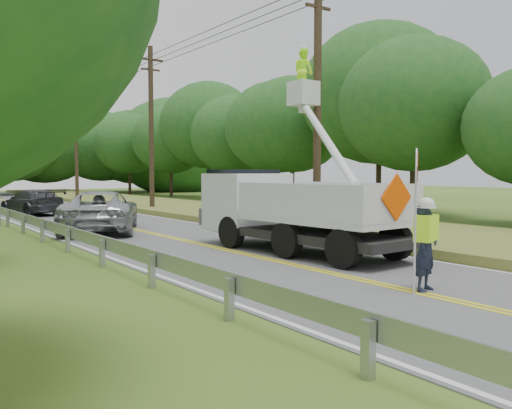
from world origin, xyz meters
TOP-DOWN VIEW (x-y plane):
  - ground at (0.00, 0.00)m, footprint 140.00×140.00m
  - road at (0.00, 14.00)m, footprint 7.20×96.00m
  - guardrail at (-4.02, 14.91)m, footprint 0.18×48.00m
  - utility_poles at (5.00, 17.02)m, footprint 1.60×43.30m
  - tall_grass_verge at (7.10, 14.00)m, footprint 7.00×96.00m
  - treeline_right at (15.50, 23.73)m, footprint 11.39×56.16m
  - flagger at (0.24, 0.46)m, footprint 1.09×0.60m
  - bucket_truck at (1.69, 7.05)m, footprint 4.59×7.27m
  - suv_silver at (-1.39, 14.86)m, footprint 4.95×6.50m
  - suv_darkgrey at (-1.62, 25.55)m, footprint 2.93×5.12m
  - yard_sign at (5.96, 5.48)m, footprint 0.45×0.19m

SIDE VIEW (x-z plane):
  - ground at x=0.00m, z-range 0.00..0.00m
  - road at x=0.00m, z-range 0.00..0.02m
  - tall_grass_verge at x=7.10m, z-range 0.00..0.30m
  - yard_sign at x=5.96m, z-range 0.15..0.82m
  - guardrail at x=-4.02m, z-range 0.17..0.94m
  - suv_darkgrey at x=-1.62m, z-range 0.02..1.42m
  - suv_silver at x=-1.39m, z-range 0.02..1.66m
  - flagger at x=0.24m, z-range -0.39..2.47m
  - bucket_truck at x=1.69m, z-range -1.89..5.06m
  - utility_poles at x=5.00m, z-range 0.27..10.27m
  - treeline_right at x=15.50m, z-range 0.44..11.82m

